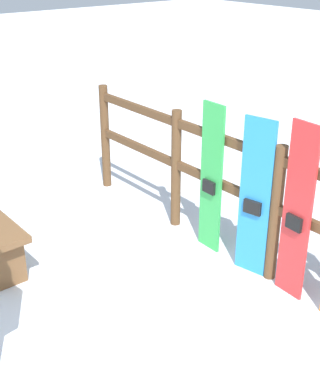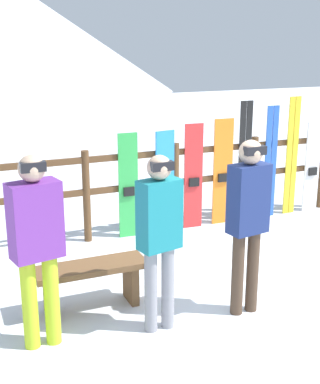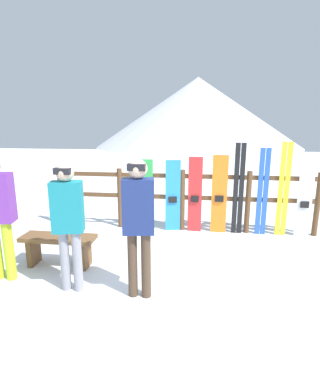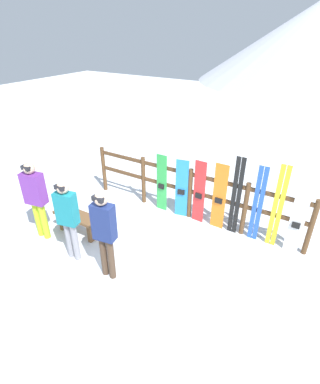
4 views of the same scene
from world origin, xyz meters
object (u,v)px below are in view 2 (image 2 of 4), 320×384
Objects in this scene: bench at (91,277)px; snowboard_white at (312,167)px; person_purple at (36,238)px; ski_pair_blue at (270,162)px; person_teal at (159,230)px; person_navy at (248,213)px; snowboard_red at (193,177)px; snowboard_orange at (223,172)px; snowboard_blue at (165,182)px; ski_pair_black at (244,162)px; ski_pair_yellow at (292,156)px; snowboard_green at (128,186)px.

snowboard_white is (4.02, 1.76, 0.36)m from bench.
ski_pair_blue is (3.83, 2.23, -0.16)m from person_purple.
person_teal is at bearing -52.67° from bench.
person_navy is at bearing -1.79° from person_teal.
snowboard_red is 0.47m from snowboard_orange.
person_purple is 3.76m from snowboard_orange.
snowboard_blue is 1.26m from ski_pair_black.
person_navy is at bearing -94.59° from snowboard_blue.
ski_pair_yellow is at bearing 46.69° from person_navy.
person_purple is at bearing -125.68° from snowboard_green.
snowboard_green is 0.80× the size of ski_pair_yellow.
bench is 3.36m from ski_pair_black.
person_purple is at bearing -154.15° from snowboard_white.
person_teal is at bearing 178.21° from person_navy.
person_purple is 1.22× the size of snowboard_white.
person_teal reaches higher than snowboard_orange.
snowboard_blue is (1.08, 2.37, -0.27)m from person_teal.
ski_pair_yellow reaches higher than bench.
snowboard_green is at bearing 54.32° from person_purple.
person_navy is 1.21× the size of snowboard_blue.
person_purple is at bearing 171.87° from person_teal.
snowboard_blue is 0.90m from snowboard_orange.
snowboard_red is at bearing 41.01° from person_purple.
snowboard_white is (2.66, 2.40, -0.33)m from person_navy.
ski_pair_blue is 0.93× the size of ski_pair_yellow.
ski_pair_yellow is (2.08, 0.00, 0.19)m from snowboard_blue.
person_navy is at bearing -25.37° from bench.
snowboard_blue is 0.93× the size of snowboard_orange.
person_purple is 0.97× the size of ski_pair_black.
ski_pair_yellow is at bearing 0.00° from ski_pair_blue.
snowboard_white is (1.57, -0.00, -0.07)m from snowboard_orange.
snowboard_green is 0.85× the size of ski_pair_blue.
ski_pair_blue is (3.25, 1.76, 0.50)m from bench.
ski_pair_blue is at bearing 179.74° from snowboard_white.
bench is at bearing 154.63° from person_navy.
person_purple reaches higher than person_teal.
bench is at bearing -144.32° from snowboard_orange.
ski_pair_blue is 0.38m from ski_pair_yellow.
person_teal is at bearing -134.46° from ski_pair_black.
person_navy is at bearing -128.21° from ski_pair_blue.
snowboard_green is 2.61m from ski_pair_yellow.
ski_pair_yellow is at bearing 27.94° from person_purple.
person_teal is 0.92× the size of ski_pair_yellow.
person_purple is at bearing -138.99° from snowboard_red.
person_purple is at bearing 174.76° from person_navy.
snowboard_green reaches higher than bench.
person_navy is at bearing -5.24° from person_purple.
bench is 2.37m from snowboard_blue.
snowboard_white is at bearing -0.00° from snowboard_orange.
bench is at bearing -151.56° from ski_pair_blue.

